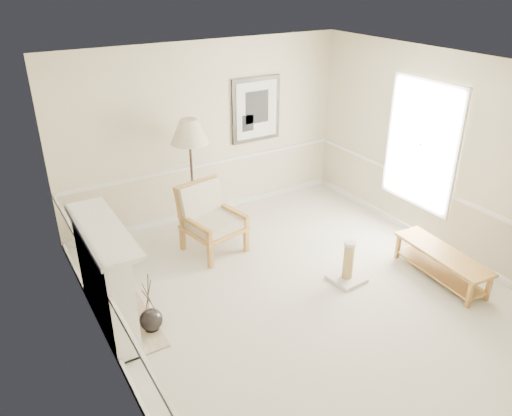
{
  "coord_description": "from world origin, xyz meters",
  "views": [
    {
      "loc": [
        -3.32,
        -4.43,
        3.94
      ],
      "look_at": [
        -0.26,
        0.7,
        0.99
      ],
      "focal_mm": 35.0,
      "sensor_mm": 36.0,
      "label": 1
    }
  ],
  "objects_px": {
    "armchair": "(209,215)",
    "floor_lamp": "(189,135)",
    "floor_vase": "(151,320)",
    "bench": "(441,260)",
    "scratching_post": "(348,269)"
  },
  "relations": [
    {
      "from": "floor_vase",
      "to": "bench",
      "type": "distance_m",
      "value": 3.94
    },
    {
      "from": "floor_vase",
      "to": "armchair",
      "type": "distance_m",
      "value": 2.05
    },
    {
      "from": "floor_lamp",
      "to": "bench",
      "type": "bearing_deg",
      "value": -52.4
    },
    {
      "from": "floor_lamp",
      "to": "scratching_post",
      "type": "height_order",
      "value": "floor_lamp"
    },
    {
      "from": "floor_vase",
      "to": "bench",
      "type": "xyz_separation_m",
      "value": [
        3.82,
        -0.98,
        0.13
      ]
    },
    {
      "from": "armchair",
      "to": "floor_lamp",
      "type": "xyz_separation_m",
      "value": [
        0.04,
        0.65,
        1.07
      ]
    },
    {
      "from": "armchair",
      "to": "bench",
      "type": "distance_m",
      "value": 3.36
    },
    {
      "from": "scratching_post",
      "to": "armchair",
      "type": "bearing_deg",
      "value": 124.65
    },
    {
      "from": "armchair",
      "to": "floor_lamp",
      "type": "relative_size",
      "value": 0.55
    },
    {
      "from": "floor_lamp",
      "to": "scratching_post",
      "type": "bearing_deg",
      "value": -63.96
    },
    {
      "from": "floor_vase",
      "to": "bench",
      "type": "bearing_deg",
      "value": -14.43
    },
    {
      "from": "bench",
      "to": "scratching_post",
      "type": "relative_size",
      "value": 2.45
    },
    {
      "from": "floor_vase",
      "to": "armchair",
      "type": "bearing_deg",
      "value": 43.84
    },
    {
      "from": "floor_lamp",
      "to": "bench",
      "type": "relative_size",
      "value": 1.25
    },
    {
      "from": "armchair",
      "to": "bench",
      "type": "bearing_deg",
      "value": -56.57
    }
  ]
}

